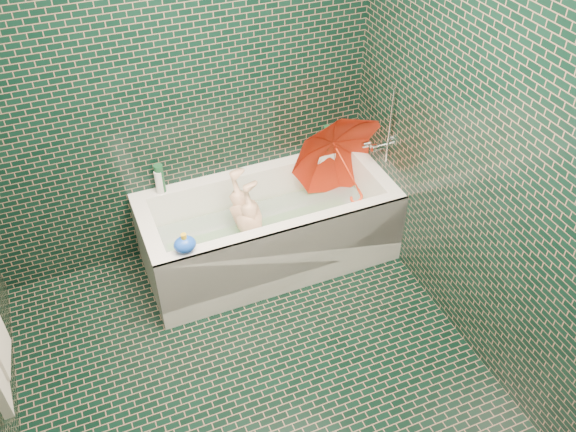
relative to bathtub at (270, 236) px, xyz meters
name	(u,v)px	position (x,y,z in m)	size (l,w,h in m)	color
floor	(261,391)	(-0.45, -1.01, -0.21)	(2.80, 2.80, 0.00)	black
wall_back	(174,88)	(-0.45, 0.39, 1.04)	(2.80, 2.80, 0.00)	black
wall_right	(494,163)	(0.85, -1.01, 1.04)	(2.80, 2.80, 0.00)	black
bathtub	(270,236)	(0.00, 0.00, 0.00)	(1.70, 0.75, 0.55)	white
bath_mat	(269,240)	(0.00, 0.02, -0.06)	(1.35, 0.47, 0.01)	#47C727
water	(268,225)	(0.00, 0.02, 0.09)	(1.48, 0.53, 0.00)	silver
faucet	(380,142)	(0.81, 0.01, 0.56)	(0.18, 0.19, 0.55)	silver
child	(252,231)	(-0.13, -0.01, 0.10)	(0.33, 0.22, 0.91)	#E3B28E
umbrella	(347,169)	(0.59, 0.03, 0.39)	(0.68, 0.68, 0.60)	red
soap_bottle_a	(354,146)	(0.80, 0.32, 0.34)	(0.10, 0.10, 0.27)	white
soap_bottle_b	(351,146)	(0.78, 0.33, 0.34)	(0.08, 0.08, 0.18)	#451E73
soap_bottle_c	(334,151)	(0.64, 0.33, 0.34)	(0.13, 0.13, 0.17)	#134526
bottle_right_tall	(327,140)	(0.57, 0.33, 0.45)	(0.06, 0.06, 0.22)	#134526
bottle_right_pump	(353,133)	(0.80, 0.35, 0.44)	(0.05, 0.05, 0.20)	silver
bottle_left_tall	(160,178)	(-0.63, 0.34, 0.44)	(0.06, 0.06, 0.21)	#134526
bottle_left_short	(159,182)	(-0.64, 0.33, 0.42)	(0.05, 0.05, 0.17)	white
rubber_duck	(318,147)	(0.52, 0.36, 0.38)	(0.12, 0.09, 0.10)	yellow
bath_toy	(185,244)	(-0.64, -0.29, 0.40)	(0.16, 0.14, 0.13)	blue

